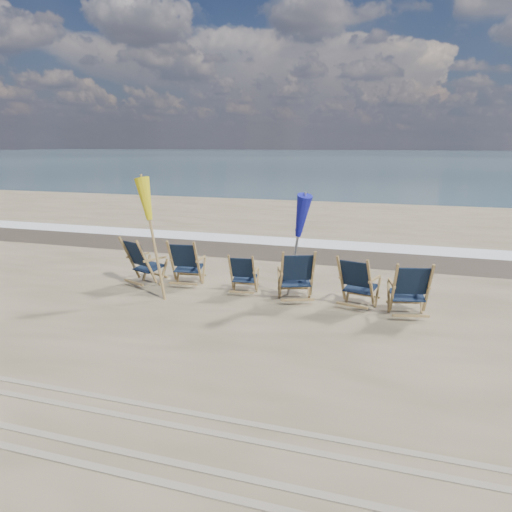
{
  "coord_description": "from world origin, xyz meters",
  "views": [
    {
      "loc": [
        3.03,
        -6.97,
        3.08
      ],
      "look_at": [
        0.0,
        2.2,
        0.9
      ],
      "focal_mm": 35.0,
      "sensor_mm": 36.0,
      "label": 1
    }
  ],
  "objects_px": {
    "beach_chair_3": "(313,276)",
    "beach_chair_2": "(254,275)",
    "beach_chair_1": "(198,264)",
    "umbrella_blue": "(296,217)",
    "umbrella_yellow": "(152,204)",
    "beach_chair_0": "(147,264)",
    "beach_chair_5": "(428,291)",
    "beach_chair_4": "(370,285)"
  },
  "relations": [
    {
      "from": "beach_chair_2",
      "to": "umbrella_blue",
      "type": "relative_size",
      "value": 0.4
    },
    {
      "from": "beach_chair_0",
      "to": "umbrella_yellow",
      "type": "distance_m",
      "value": 1.51
    },
    {
      "from": "umbrella_yellow",
      "to": "umbrella_blue",
      "type": "relative_size",
      "value": 1.11
    },
    {
      "from": "beach_chair_2",
      "to": "beach_chair_3",
      "type": "relative_size",
      "value": 0.81
    },
    {
      "from": "beach_chair_2",
      "to": "umbrella_blue",
      "type": "bearing_deg",
      "value": 178.15
    },
    {
      "from": "beach_chair_0",
      "to": "beach_chair_2",
      "type": "distance_m",
      "value": 2.37
    },
    {
      "from": "beach_chair_0",
      "to": "umbrella_blue",
      "type": "xyz_separation_m",
      "value": [
        3.19,
        0.33,
        1.13
      ]
    },
    {
      "from": "beach_chair_3",
      "to": "beach_chair_5",
      "type": "relative_size",
      "value": 1.02
    },
    {
      "from": "beach_chair_5",
      "to": "umbrella_blue",
      "type": "relative_size",
      "value": 0.49
    },
    {
      "from": "beach_chair_2",
      "to": "umbrella_blue",
      "type": "distance_m",
      "value": 1.5
    },
    {
      "from": "beach_chair_1",
      "to": "beach_chair_4",
      "type": "relative_size",
      "value": 1.02
    },
    {
      "from": "beach_chair_2",
      "to": "umbrella_blue",
      "type": "xyz_separation_m",
      "value": [
        0.84,
        0.07,
        1.24
      ]
    },
    {
      "from": "beach_chair_0",
      "to": "beach_chair_4",
      "type": "distance_m",
      "value": 4.72
    },
    {
      "from": "beach_chair_0",
      "to": "beach_chair_3",
      "type": "relative_size",
      "value": 1.01
    },
    {
      "from": "beach_chair_0",
      "to": "beach_chair_3",
      "type": "xyz_separation_m",
      "value": [
        3.59,
        0.16,
        -0.01
      ]
    },
    {
      "from": "beach_chair_3",
      "to": "beach_chair_5",
      "type": "distance_m",
      "value": 2.17
    },
    {
      "from": "beach_chair_3",
      "to": "beach_chair_2",
      "type": "bearing_deg",
      "value": -26.54
    },
    {
      "from": "beach_chair_2",
      "to": "beach_chair_0",
      "type": "bearing_deg",
      "value": -0.42
    },
    {
      "from": "beach_chair_0",
      "to": "umbrella_blue",
      "type": "height_order",
      "value": "umbrella_blue"
    },
    {
      "from": "beach_chair_2",
      "to": "beach_chair_1",
      "type": "bearing_deg",
      "value": -14.04
    },
    {
      "from": "beach_chair_4",
      "to": "umbrella_yellow",
      "type": "bearing_deg",
      "value": 20.77
    },
    {
      "from": "beach_chair_1",
      "to": "beach_chair_2",
      "type": "bearing_deg",
      "value": 166.11
    },
    {
      "from": "beach_chair_3",
      "to": "umbrella_blue",
      "type": "xyz_separation_m",
      "value": [
        -0.4,
        0.17,
        1.13
      ]
    },
    {
      "from": "beach_chair_5",
      "to": "beach_chair_1",
      "type": "bearing_deg",
      "value": -20.53
    },
    {
      "from": "beach_chair_4",
      "to": "umbrella_blue",
      "type": "bearing_deg",
      "value": 1.66
    },
    {
      "from": "beach_chair_5",
      "to": "umbrella_blue",
      "type": "height_order",
      "value": "umbrella_blue"
    },
    {
      "from": "umbrella_yellow",
      "to": "umbrella_blue",
      "type": "distance_m",
      "value": 2.84
    },
    {
      "from": "beach_chair_1",
      "to": "umbrella_blue",
      "type": "xyz_separation_m",
      "value": [
        2.19,
        -0.1,
        1.15
      ]
    },
    {
      "from": "beach_chair_0",
      "to": "umbrella_yellow",
      "type": "height_order",
      "value": "umbrella_yellow"
    },
    {
      "from": "beach_chair_1",
      "to": "beach_chair_3",
      "type": "bearing_deg",
      "value": 167.33
    },
    {
      "from": "beach_chair_2",
      "to": "beach_chair_4",
      "type": "height_order",
      "value": "beach_chair_4"
    },
    {
      "from": "umbrella_yellow",
      "to": "umbrella_blue",
      "type": "bearing_deg",
      "value": 16.23
    },
    {
      "from": "beach_chair_2",
      "to": "beach_chair_4",
      "type": "bearing_deg",
      "value": 166.27
    },
    {
      "from": "beach_chair_3",
      "to": "beach_chair_4",
      "type": "height_order",
      "value": "beach_chair_3"
    },
    {
      "from": "beach_chair_0",
      "to": "beach_chair_4",
      "type": "height_order",
      "value": "beach_chair_0"
    },
    {
      "from": "beach_chair_4",
      "to": "umbrella_blue",
      "type": "distance_m",
      "value": 1.95
    },
    {
      "from": "beach_chair_2",
      "to": "umbrella_yellow",
      "type": "bearing_deg",
      "value": 14.27
    },
    {
      "from": "beach_chair_1",
      "to": "umbrella_yellow",
      "type": "xyz_separation_m",
      "value": [
        -0.52,
        -0.89,
        1.38
      ]
    },
    {
      "from": "beach_chair_0",
      "to": "beach_chair_1",
      "type": "bearing_deg",
      "value": -133.53
    },
    {
      "from": "beach_chair_2",
      "to": "umbrella_yellow",
      "type": "height_order",
      "value": "umbrella_yellow"
    },
    {
      "from": "beach_chair_1",
      "to": "umbrella_blue",
      "type": "bearing_deg",
      "value": 170.75
    },
    {
      "from": "umbrella_blue",
      "to": "beach_chair_5",
      "type": "bearing_deg",
      "value": -10.64
    }
  ]
}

